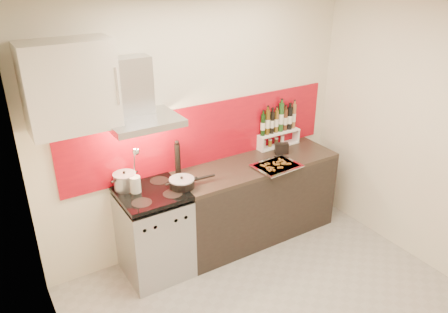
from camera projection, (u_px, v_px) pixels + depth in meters
floor at (280, 312)px, 3.89m from camera, size 3.40×3.40×0.00m
ceiling at (302, 4)px, 2.79m from camera, size 3.40×2.80×0.02m
back_wall at (201, 127)px, 4.42m from camera, size 3.40×0.02×2.60m
left_wall at (61, 257)px, 2.53m from camera, size 0.02×2.80×2.60m
right_wall at (428, 138)px, 4.15m from camera, size 0.02×2.80×2.60m
backsplash at (206, 134)px, 4.47m from camera, size 3.00×0.02×0.64m
range_stove at (155, 234)px, 4.21m from camera, size 0.60×0.60×0.91m
counter at (256, 199)px, 4.78m from camera, size 1.80×0.60×0.90m
range_hood at (138, 100)px, 3.77m from camera, size 0.62×0.50×0.61m
upper_cabinet at (70, 87)px, 3.41m from camera, size 0.70×0.35×0.72m
stock_pot at (125, 181)px, 4.03m from camera, size 0.21×0.21×0.18m
saute_pan at (183, 183)px, 4.07m from camera, size 0.46×0.24×0.11m
utensil_jar at (135, 180)px, 3.94m from camera, size 0.10×0.15×0.47m
pepper_mill at (178, 158)px, 4.27m from camera, size 0.06×0.06×0.37m
step_shelf at (278, 127)px, 4.90m from camera, size 0.53×0.15×0.50m
caddy_box at (282, 149)px, 4.77m from camera, size 0.16×0.12×0.12m
baking_tray at (276, 166)px, 4.48m from camera, size 0.48×0.39×0.03m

